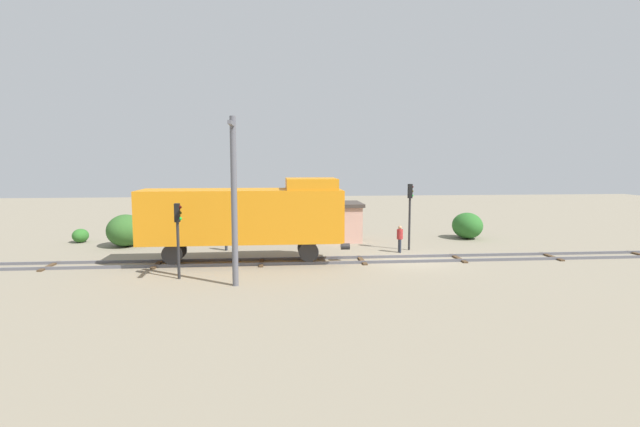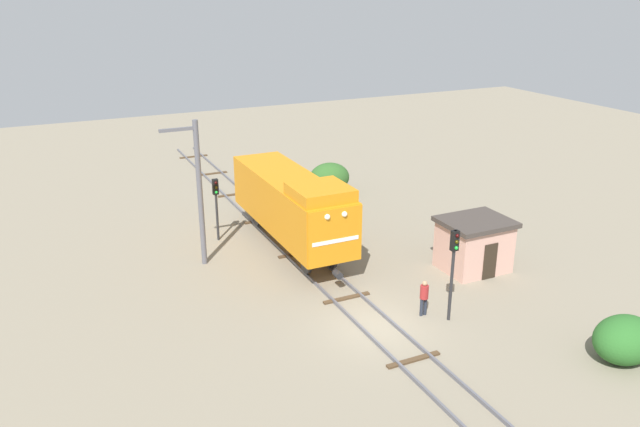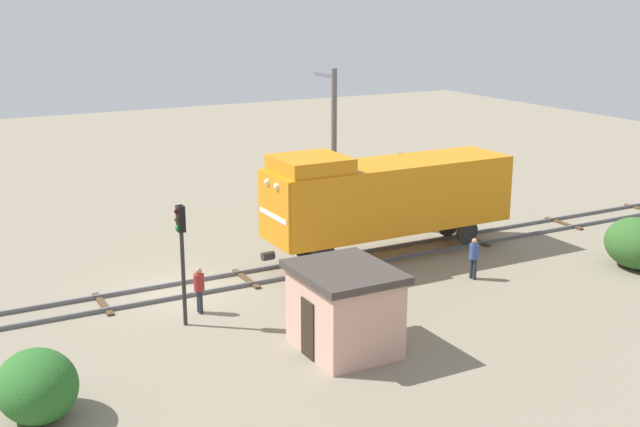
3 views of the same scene
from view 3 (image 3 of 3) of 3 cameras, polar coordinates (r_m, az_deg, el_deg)
The scene contains 11 objects.
ground_plane at distance 31.41m, azimuth -10.08°, elevation -5.52°, with size 103.13×103.13×0.00m, color gray.
railway_track at distance 31.38m, azimuth -10.09°, elevation -5.39°, with size 2.40×68.75×0.16m.
locomotive at distance 34.51m, azimuth 4.71°, elevation 1.37°, with size 2.90×11.60×4.60m.
traffic_signal_near at distance 27.34m, azimuth -9.82°, elevation -2.09°, with size 0.32×0.34×4.26m.
traffic_signal_mid at distance 38.97m, azimuth 5.79°, elevation 2.66°, with size 0.32×0.34×3.70m.
worker_near_track at distance 28.94m, azimuth -8.59°, elevation -5.16°, with size 0.38×0.38×1.70m.
worker_by_signal at distance 32.60m, azimuth 10.89°, elevation -2.93°, with size 0.38×0.38×1.70m.
catenary_mast at distance 38.59m, azimuth 0.95°, elevation 4.92°, with size 1.94×0.28×7.74m.
relay_hut at distance 25.63m, azimuth 1.74°, elevation -6.76°, with size 3.50×2.90×2.74m.
bush_mid at distance 35.80m, azimuth 21.68°, elevation -1.99°, with size 2.94×2.41×2.14m, color #305E26.
bush_far at distance 23.05m, azimuth -19.48°, elevation -11.48°, with size 2.63×2.15×1.91m, color #2A6426.
Camera 3 is at (28.06, -8.93, 10.93)m, focal length 45.00 mm.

